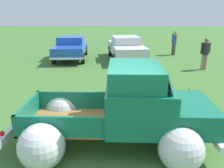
{
  "coord_description": "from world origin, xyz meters",
  "views": [
    {
      "loc": [
        0.2,
        -4.9,
        3.08
      ],
      "look_at": [
        0.0,
        1.34,
        1.04
      ],
      "focal_mm": 36.94,
      "sensor_mm": 36.0,
      "label": 1
    }
  ],
  "objects_px": {
    "show_car_0": "(71,47)",
    "spectator_0": "(205,52)",
    "lane_cone_0": "(189,96)",
    "spectator_1": "(174,41)",
    "vintage_pickup_truck": "(127,114)",
    "show_car_1": "(126,47)"
  },
  "relations": [
    {
      "from": "show_car_1",
      "to": "lane_cone_0",
      "type": "relative_size",
      "value": 7.17
    },
    {
      "from": "vintage_pickup_truck",
      "to": "show_car_1",
      "type": "bearing_deg",
      "value": 88.63
    },
    {
      "from": "spectator_0",
      "to": "spectator_1",
      "type": "distance_m",
      "value": 4.14
    },
    {
      "from": "show_car_1",
      "to": "spectator_1",
      "type": "bearing_deg",
      "value": 107.5
    },
    {
      "from": "show_car_0",
      "to": "spectator_0",
      "type": "distance_m",
      "value": 8.0
    },
    {
      "from": "lane_cone_0",
      "to": "spectator_0",
      "type": "bearing_deg",
      "value": 65.92
    },
    {
      "from": "vintage_pickup_truck",
      "to": "show_car_1",
      "type": "distance_m",
      "value": 9.64
    },
    {
      "from": "spectator_0",
      "to": "lane_cone_0",
      "type": "bearing_deg",
      "value": 148.21
    },
    {
      "from": "lane_cone_0",
      "to": "spectator_1",
      "type": "bearing_deg",
      "value": 80.79
    },
    {
      "from": "vintage_pickup_truck",
      "to": "show_car_1",
      "type": "xyz_separation_m",
      "value": [
        0.24,
        9.64,
        0.03
      ]
    },
    {
      "from": "show_car_0",
      "to": "show_car_1",
      "type": "distance_m",
      "value": 3.52
    },
    {
      "from": "vintage_pickup_truck",
      "to": "show_car_0",
      "type": "height_order",
      "value": "vintage_pickup_truck"
    },
    {
      "from": "vintage_pickup_truck",
      "to": "show_car_0",
      "type": "distance_m",
      "value": 10.27
    },
    {
      "from": "spectator_0",
      "to": "lane_cone_0",
      "type": "height_order",
      "value": "spectator_0"
    },
    {
      "from": "vintage_pickup_truck",
      "to": "spectator_1",
      "type": "height_order",
      "value": "vintage_pickup_truck"
    },
    {
      "from": "show_car_0",
      "to": "lane_cone_0",
      "type": "distance_m",
      "value": 9.14
    },
    {
      "from": "show_car_1",
      "to": "spectator_0",
      "type": "bearing_deg",
      "value": 50.5
    },
    {
      "from": "spectator_0",
      "to": "spectator_1",
      "type": "relative_size",
      "value": 1.0
    },
    {
      "from": "show_car_1",
      "to": "lane_cone_0",
      "type": "height_order",
      "value": "show_car_1"
    },
    {
      "from": "spectator_0",
      "to": "show_car_1",
      "type": "bearing_deg",
      "value": 51.37
    },
    {
      "from": "spectator_1",
      "to": "show_car_0",
      "type": "bearing_deg",
      "value": 165.91
    },
    {
      "from": "spectator_0",
      "to": "spectator_1",
      "type": "xyz_separation_m",
      "value": [
        -0.7,
        4.08,
        0.0
      ]
    }
  ]
}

